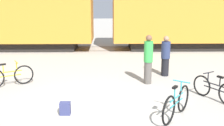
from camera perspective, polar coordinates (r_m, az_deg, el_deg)
ground_plane at (r=7.37m, az=-2.99°, el=-10.23°), size 80.00×80.00×0.00m
freight_train at (r=16.39m, az=-2.05°, el=12.20°), size 56.29×2.86×5.03m
rail_near at (r=15.94m, az=-2.01°, el=2.66°), size 68.29×0.07×0.01m
rail_far at (r=17.36m, az=-1.94°, el=3.54°), size 68.29×0.07×0.01m
bicycle_yellow at (r=9.93m, az=-21.45°, el=-2.68°), size 1.49×0.91×0.86m
bicycle_black at (r=8.52m, az=21.38°, el=-5.32°), size 0.83×1.44×0.83m
bicycle_teal at (r=6.98m, az=13.86°, el=-8.53°), size 1.06×1.42×0.92m
person_in_navy at (r=10.68m, az=11.57°, el=1.47°), size 0.35×0.35×1.62m
person_in_green at (r=9.51m, az=7.89°, el=0.79°), size 0.32×0.32×1.78m
backpack at (r=7.16m, az=-10.16°, el=-9.69°), size 0.28×0.20×0.34m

